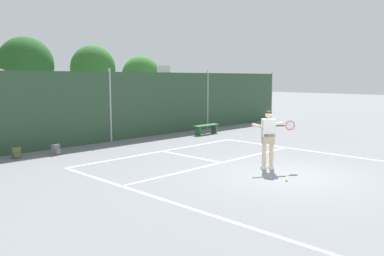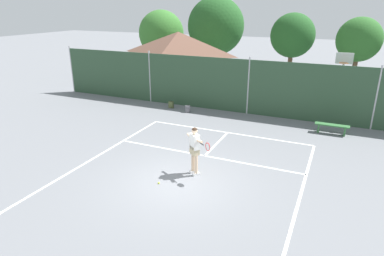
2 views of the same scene
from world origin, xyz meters
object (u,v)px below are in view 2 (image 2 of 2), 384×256
backpack_grey (188,109)px  tennis_player (195,147)px  tennis_ball (159,183)px  backpack_olive (171,105)px  basketball_hoop (342,75)px  courtside_bench (332,127)px

backpack_grey → tennis_player: bearing=-63.1°
tennis_ball → backpack_grey: 8.61m
tennis_player → tennis_ball: tennis_player is taller
backpack_olive → backpack_grey: same height
basketball_hoop → tennis_ball: 12.61m
backpack_grey → courtside_bench: size_ratio=0.29×
basketball_hoop → tennis_player: (-4.51, -9.99, -1.20)m
tennis_player → backpack_grey: (-3.54, 6.99, -0.92)m
basketball_hoop → tennis_ball: size_ratio=53.79×
basketball_hoop → courtside_bench: 3.88m
basketball_hoop → backpack_grey: size_ratio=7.67×
basketball_hoop → tennis_ball: basketball_hoop is taller
backpack_grey → courtside_bench: courtside_bench is taller
basketball_hoop → tennis_player: 11.03m
tennis_ball → courtside_bench: size_ratio=0.04×
backpack_olive → courtside_bench: size_ratio=0.29×
tennis_ball → backpack_olive: 9.45m
tennis_player → backpack_olive: bearing=123.4°
basketball_hoop → courtside_bench: (-0.09, -3.35, -1.95)m
tennis_ball → backpack_grey: (-2.68, 8.18, 0.16)m
tennis_player → backpack_grey: bearing=116.9°
basketball_hoop → tennis_player: bearing=-114.3°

